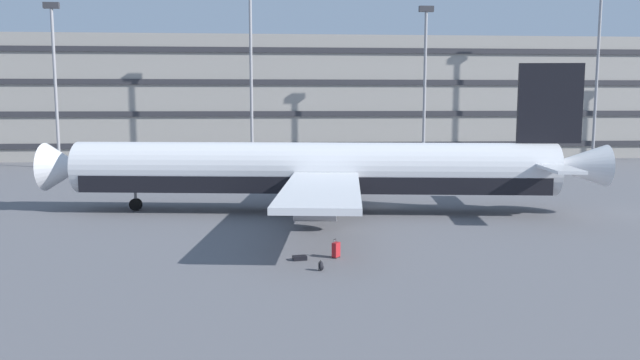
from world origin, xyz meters
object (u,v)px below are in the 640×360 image
at_px(airliner, 319,171).
at_px(suitcase_orange, 336,250).
at_px(suitcase_silver, 300,258).
at_px(backpack_black, 321,266).

bearing_deg(airliner, suitcase_orange, -90.43).
bearing_deg(suitcase_orange, airliner, 89.57).
bearing_deg(airliner, suitcase_silver, -98.27).
bearing_deg(suitcase_orange, backpack_black, -111.40).
height_order(airliner, suitcase_orange, airliner).
bearing_deg(suitcase_silver, backpack_black, -65.97).
relative_size(suitcase_orange, suitcase_silver, 1.24).
height_order(suitcase_silver, backpack_black, backpack_black).
height_order(airliner, suitcase_silver, airliner).
distance_m(suitcase_silver, backpack_black, 2.30).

